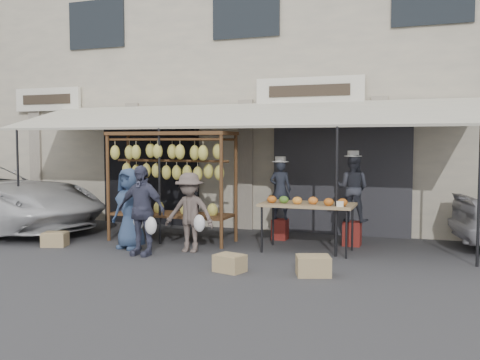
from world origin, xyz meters
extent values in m
plane|color=#2D2D30|center=(0.00, 0.00, 0.00)|extent=(90.00, 90.00, 0.00)
cube|color=beige|center=(0.00, 6.50, 3.50)|extent=(24.00, 6.00, 7.00)
cube|color=#232328|center=(2.20, 3.46, 1.25)|extent=(3.00, 0.10, 2.50)
cube|color=black|center=(-2.50, 3.46, 1.25)|extent=(2.60, 0.10, 2.50)
cube|color=silver|center=(1.50, 3.40, 3.15)|extent=(2.40, 0.10, 0.60)
cube|color=silver|center=(-5.50, 3.40, 3.15)|extent=(2.00, 0.10, 0.60)
cube|color=beige|center=(0.00, 2.30, 2.60)|extent=(10.00, 2.34, 0.63)
cylinder|color=black|center=(-4.50, 1.15, 1.15)|extent=(0.05, 0.05, 2.30)
cylinder|color=black|center=(-1.00, 1.15, 1.15)|extent=(0.05, 0.05, 2.30)
cylinder|color=black|center=(2.50, 1.15, 1.15)|extent=(0.05, 0.05, 2.30)
cylinder|color=black|center=(4.80, 1.15, 1.15)|extent=(0.05, 0.05, 2.30)
cylinder|color=#422516|center=(-2.17, 1.12, 1.10)|extent=(0.07, 0.07, 2.20)
cylinder|color=#422516|center=(0.33, 1.12, 1.10)|extent=(0.07, 0.07, 2.20)
cylinder|color=#422516|center=(-2.17, 1.92, 1.10)|extent=(0.07, 0.07, 2.20)
cylinder|color=#422516|center=(0.33, 1.92, 1.10)|extent=(0.07, 0.07, 2.20)
cube|color=#422516|center=(-0.92, 1.52, 2.20)|extent=(2.60, 0.90, 0.07)
cylinder|color=#422516|center=(-0.92, 1.17, 2.08)|extent=(2.50, 0.05, 0.05)
cylinder|color=#422516|center=(-0.92, 1.87, 2.08)|extent=(2.50, 0.05, 0.05)
cylinder|color=#422516|center=(-0.92, 1.52, 1.65)|extent=(2.50, 0.05, 0.05)
cube|color=#422516|center=(-0.92, 1.52, 0.55)|extent=(2.50, 0.80, 0.05)
ellipsoid|color=#D7CD58|center=(-2.02, 1.17, 1.82)|extent=(0.20, 0.18, 0.30)
ellipsoid|color=#D7CD58|center=(-1.78, 1.32, 1.82)|extent=(0.20, 0.18, 0.30)
ellipsoid|color=#D7CD58|center=(-1.53, 1.17, 1.82)|extent=(0.20, 0.18, 0.30)
ellipsoid|color=#D7CD58|center=(-1.29, 1.32, 1.86)|extent=(0.20, 0.18, 0.30)
ellipsoid|color=#D7CD58|center=(-1.04, 1.17, 1.85)|extent=(0.20, 0.18, 0.30)
ellipsoid|color=#D7CD58|center=(-0.80, 1.32, 1.84)|extent=(0.20, 0.18, 0.30)
ellipsoid|color=#D7CD58|center=(-0.55, 1.17, 1.84)|extent=(0.20, 0.18, 0.30)
ellipsoid|color=#D7CD58|center=(-0.31, 1.32, 1.82)|extent=(0.20, 0.18, 0.30)
ellipsoid|color=#D7CD58|center=(-0.06, 1.17, 1.82)|extent=(0.20, 0.18, 0.30)
ellipsoid|color=#D7CD58|center=(0.18, 1.32, 1.85)|extent=(0.20, 0.18, 0.30)
ellipsoid|color=#D7CD58|center=(-1.97, 1.52, 1.45)|extent=(0.20, 0.18, 0.30)
ellipsoid|color=#D7CD58|center=(-1.74, 1.52, 1.41)|extent=(0.20, 0.18, 0.30)
ellipsoid|color=#D7CD58|center=(-1.50, 1.52, 1.44)|extent=(0.20, 0.18, 0.30)
ellipsoid|color=#D7CD58|center=(-1.27, 1.52, 1.44)|extent=(0.20, 0.18, 0.30)
ellipsoid|color=#D7CD58|center=(-1.04, 1.52, 1.41)|extent=(0.20, 0.18, 0.30)
ellipsoid|color=#D7CD58|center=(-0.80, 1.52, 1.41)|extent=(0.20, 0.18, 0.30)
ellipsoid|color=#D7CD58|center=(-0.57, 1.52, 1.42)|extent=(0.20, 0.18, 0.30)
ellipsoid|color=#D7CD58|center=(-0.34, 1.52, 1.39)|extent=(0.20, 0.18, 0.30)
ellipsoid|color=#D7CD58|center=(-0.10, 1.52, 1.45)|extent=(0.20, 0.18, 0.30)
ellipsoid|color=#D7CD58|center=(0.13, 1.52, 1.42)|extent=(0.20, 0.18, 0.30)
cube|color=tan|center=(1.93, 1.41, 0.88)|extent=(1.70, 0.90, 0.05)
cylinder|color=black|center=(1.16, 1.04, 0.42)|extent=(0.04, 0.04, 0.85)
cylinder|color=black|center=(2.70, 1.04, 0.42)|extent=(0.04, 0.04, 0.85)
cylinder|color=black|center=(1.16, 1.78, 0.42)|extent=(0.04, 0.04, 0.85)
cylinder|color=black|center=(2.70, 1.78, 0.42)|extent=(0.04, 0.04, 0.85)
ellipsoid|color=#B25919|center=(1.29, 1.23, 0.97)|extent=(0.18, 0.14, 0.14)
ellipsoid|color=#477226|center=(1.52, 1.24, 0.97)|extent=(0.18, 0.14, 0.14)
ellipsoid|color=orange|center=(1.79, 1.18, 0.97)|extent=(0.18, 0.14, 0.14)
ellipsoid|color=orange|center=(2.06, 1.27, 0.97)|extent=(0.18, 0.14, 0.14)
ellipsoid|color=#B25919|center=(2.37, 1.13, 0.97)|extent=(0.18, 0.14, 0.14)
ellipsoid|color=#B25919|center=(2.61, 1.15, 0.97)|extent=(0.18, 0.14, 0.14)
imported|color=#212530|center=(1.12, 2.43, 1.04)|extent=(0.47, 0.33, 1.23)
imported|color=#2D2F39|center=(2.63, 2.27, 1.13)|extent=(0.70, 0.58, 1.31)
imported|color=navy|center=(-1.31, 0.54, 0.77)|extent=(0.85, 0.67, 1.54)
imported|color=#40425A|center=(-0.81, 0.10, 0.81)|extent=(0.97, 0.45, 1.62)
imported|color=brown|center=(-0.11, 0.65, 0.73)|extent=(0.96, 0.57, 1.47)
cube|color=maroon|center=(1.12, 2.43, 0.21)|extent=(0.38, 0.38, 0.43)
cube|color=maroon|center=(2.63, 2.27, 0.24)|extent=(0.35, 0.35, 0.47)
cube|color=tan|center=(1.13, -0.53, 0.13)|extent=(0.52, 0.45, 0.27)
cube|color=tan|center=(2.41, -0.33, 0.15)|extent=(0.60, 0.53, 0.30)
cube|color=tan|center=(-2.81, 0.24, 0.14)|extent=(0.54, 0.47, 0.27)
camera|label=1|loc=(4.07, -8.23, 2.02)|focal=40.00mm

